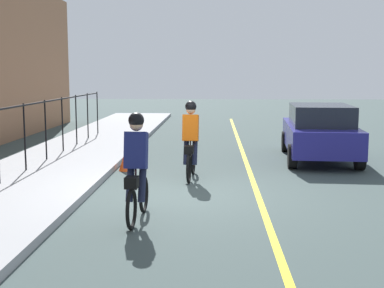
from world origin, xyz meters
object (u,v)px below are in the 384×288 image
at_px(cyclist_lead, 191,141).
at_px(traffic_cone_near, 126,160).
at_px(cyclist_follow, 137,168).
at_px(patrol_sedan, 320,131).

relative_size(cyclist_lead, traffic_cone_near, 3.32).
bearing_deg(traffic_cone_near, cyclist_follow, -168.28).
bearing_deg(cyclist_lead, patrol_sedan, -47.44).
bearing_deg(patrol_sedan, cyclist_follow, 150.91).
xyz_separation_m(cyclist_follow, traffic_cone_near, (4.62, 0.96, -0.64)).
relative_size(cyclist_follow, traffic_cone_near, 3.32).
xyz_separation_m(cyclist_lead, patrol_sedan, (2.90, -3.52, -0.09)).
bearing_deg(cyclist_follow, cyclist_lead, -8.42).
bearing_deg(patrol_sedan, cyclist_lead, 133.60).
bearing_deg(patrol_sedan, traffic_cone_near, 113.92).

